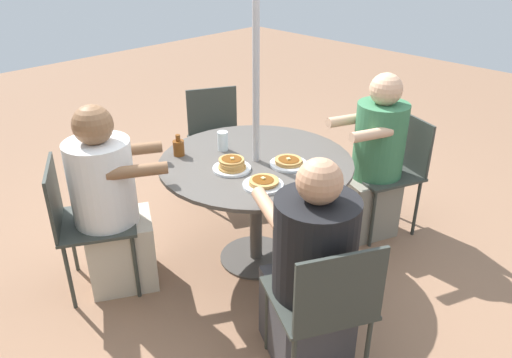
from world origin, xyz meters
The scene contains 16 objects.
ground_plane centered at (0.00, 0.00, 0.00)m, with size 12.00×12.00×0.00m, color #8C664C.
patio_table centered at (0.00, 0.00, 0.61)m, with size 1.19×1.19×0.73m.
umbrella_pole centered at (0.00, 0.00, 1.05)m, with size 0.04×0.04×2.10m, color #ADADB2.
patio_chair_north centered at (-0.93, 0.49, 0.50)m, with size 0.59×0.59×0.84m.
diner_north centered at (-0.78, 0.41, 0.51)m, with size 0.63×0.58×1.14m.
patio_chair_east centered at (-0.39, -0.98, 0.50)m, with size 0.57×0.57×0.84m.
diner_east centered at (-0.33, -0.82, 0.54)m, with size 0.48×0.55×1.17m.
patio_chair_south centered at (0.94, -0.48, 0.50)m, with size 0.59×0.59×0.84m.
patio_chair_west centered at (0.52, 0.92, 0.50)m, with size 0.59×0.59×0.84m.
diner_west centered at (0.43, 0.77, 0.53)m, with size 0.56×0.62×1.17m.
pancake_plate_a centered at (-0.27, 0.21, 0.75)m, with size 0.23×0.23×0.05m.
pancake_plate_b centered at (-0.19, -0.09, 0.75)m, with size 0.23×0.23×0.05m.
pancake_plate_c centered at (0.01, 0.19, 0.76)m, with size 0.23×0.23×0.08m.
syrup_bottle centered at (0.39, 0.29, 0.78)m, with size 0.09×0.07×0.14m.
coffee_cup centered at (-0.50, 0.07, 0.78)m, with size 0.09×0.09×0.09m.
drinking_glass_a centered at (0.26, 0.04, 0.79)m, with size 0.07×0.07×0.12m, color silver.
Camera 1 is at (-1.95, 1.95, 2.02)m, focal length 35.00 mm.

